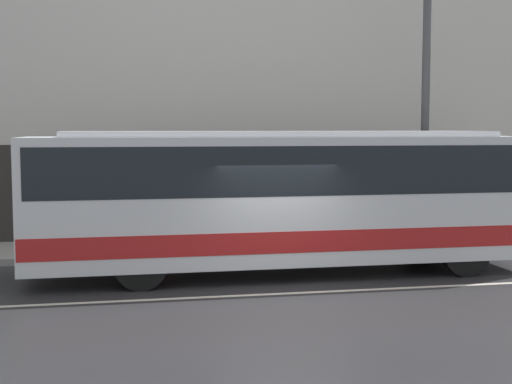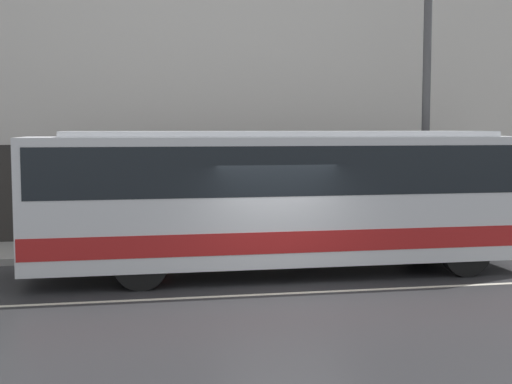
% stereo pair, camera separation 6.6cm
% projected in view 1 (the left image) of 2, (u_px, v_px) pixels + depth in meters
% --- Properties ---
extents(ground_plane, '(60.00, 60.00, 0.00)m').
position_uv_depth(ground_plane, '(285.00, 294.00, 14.02)').
color(ground_plane, '#2D2D30').
extents(sidewalk, '(60.00, 2.77, 0.17)m').
position_uv_depth(sidewalk, '(239.00, 246.00, 19.27)').
color(sidewalk, '#A09E99').
rests_on(sidewalk, ground_plane).
extents(building_facade, '(60.00, 0.35, 12.80)m').
position_uv_depth(building_facade, '(229.00, 24.00, 20.22)').
color(building_facade, silver).
rests_on(building_facade, ground_plane).
extents(lane_stripe, '(54.00, 0.14, 0.01)m').
position_uv_depth(lane_stripe, '(285.00, 293.00, 14.01)').
color(lane_stripe, beige).
rests_on(lane_stripe, ground_plane).
extents(transit_bus, '(11.07, 2.51, 3.18)m').
position_uv_depth(transit_bus, '(281.00, 194.00, 15.84)').
color(transit_bus, silver).
rests_on(transit_bus, ground_plane).
extents(utility_pole_near, '(0.22, 0.22, 8.73)m').
position_uv_depth(utility_pole_near, '(426.00, 80.00, 18.96)').
color(utility_pole_near, '#4C4C4F').
rests_on(utility_pole_near, sidewalk).
extents(pedestrian_waiting, '(0.36, 0.36, 1.58)m').
position_uv_depth(pedestrian_waiting, '(161.00, 220.00, 18.40)').
color(pedestrian_waiting, maroon).
rests_on(pedestrian_waiting, sidewalk).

